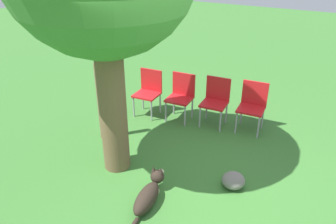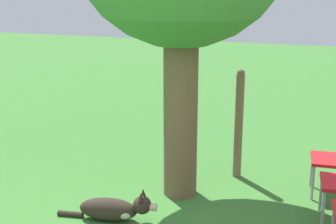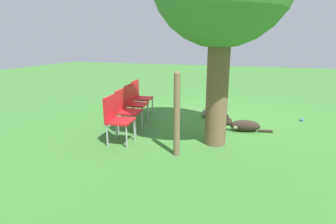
% 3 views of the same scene
% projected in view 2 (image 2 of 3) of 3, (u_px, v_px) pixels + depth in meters
% --- Properties ---
extents(dog, '(1.05, 0.33, 0.35)m').
position_uv_depth(dog, '(115.00, 209.00, 4.73)').
color(dog, '#2D231C').
rests_on(dog, ground_plane).
extents(fence_post, '(0.10, 0.10, 1.36)m').
position_uv_depth(fence_post, '(239.00, 124.00, 5.67)').
color(fence_post, brown).
rests_on(fence_post, ground_plane).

